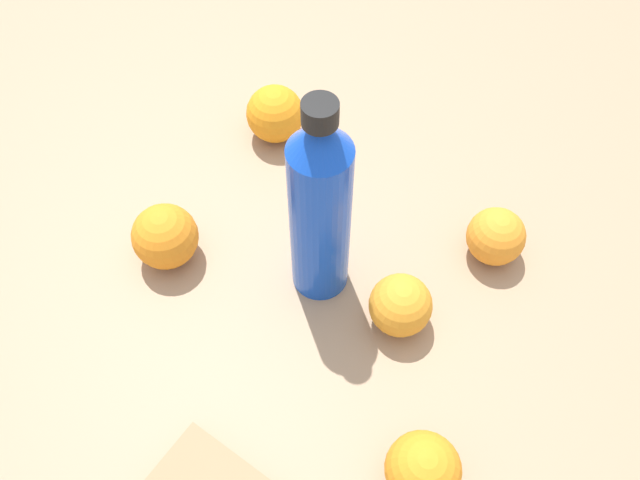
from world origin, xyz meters
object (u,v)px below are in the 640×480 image
Objects in this scene: orange_1 at (400,305)px; orange_3 at (165,236)px; orange_0 at (275,114)px; water_bottle at (320,209)px; orange_2 at (423,470)px; orange_4 at (496,236)px.

orange_3 reaches higher than orange_1.
orange_0 is 0.99× the size of orange_3.
orange_1 is at bearing -135.38° from water_bottle.
orange_2 is (0.38, 0.35, -0.00)m from orange_0.
orange_3 is (0.05, -0.18, -0.10)m from water_bottle.
water_bottle is 3.62× the size of orange_3.
water_bottle is 0.21m from orange_3.
orange_0 is at bearing -137.15° from orange_2.
water_bottle is at bearing -133.40° from orange_2.
orange_2 is at bearing 2.20° from orange_4.
orange_2 is 0.30m from orange_4.
orange_4 is (-0.30, -0.01, -0.00)m from orange_2.
orange_4 is at bearing -92.64° from water_bottle.
orange_3 is (0.24, -0.03, 0.00)m from orange_0.
orange_0 reaches higher than orange_1.
orange_0 is 0.34m from orange_4.
orange_3 is (-0.14, -0.38, 0.00)m from orange_2.
orange_0 is at bearing -128.57° from orange_1.
water_bottle is 0.27m from orange_0.
orange_4 is (0.07, 0.34, -0.00)m from orange_0.
orange_0 is 1.11× the size of orange_4.
orange_1 is (0.21, 0.26, -0.00)m from orange_0.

